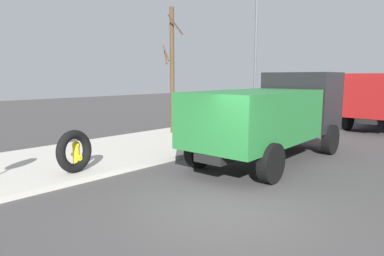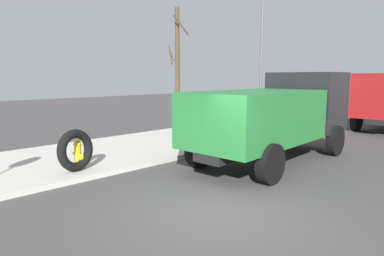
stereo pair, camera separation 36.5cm
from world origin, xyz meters
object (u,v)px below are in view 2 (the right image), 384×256
(loose_tire, at_px, (76,150))
(dump_truck_green, at_px, (276,113))
(street_light_pole, at_px, (261,63))
(fire_hydrant, at_px, (78,154))
(bare_tree, at_px, (177,70))

(loose_tire, relative_size, dump_truck_green, 0.17)
(loose_tire, height_order, street_light_pole, street_light_pole)
(fire_hydrant, xyz_separation_m, bare_tree, (6.59, 2.81, 2.57))
(street_light_pole, bearing_deg, fire_hydrant, -179.80)
(loose_tire, distance_m, dump_truck_green, 6.53)
(dump_truck_green, relative_size, street_light_pole, 1.06)
(dump_truck_green, bearing_deg, bare_tree, 80.23)
(dump_truck_green, bearing_deg, loose_tire, 152.53)
(dump_truck_green, relative_size, bare_tree, 1.21)
(fire_hydrant, distance_m, dump_truck_green, 6.51)
(fire_hydrant, relative_size, dump_truck_green, 0.12)
(loose_tire, xyz_separation_m, dump_truck_green, (5.74, -2.99, 0.85))
(fire_hydrant, relative_size, street_light_pole, 0.12)
(dump_truck_green, xyz_separation_m, street_light_pole, (3.90, 3.27, 1.88))
(bare_tree, bearing_deg, fire_hydrant, -156.90)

